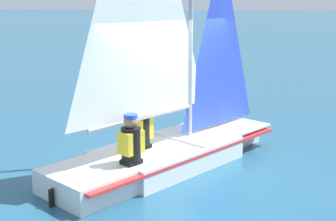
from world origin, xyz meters
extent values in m
plane|color=#235675|center=(0.00, 0.00, 0.00)|extent=(260.00, 260.00, 0.00)
cube|color=white|center=(0.00, 0.00, 0.19)|extent=(2.59, 2.88, 0.38)
cube|color=white|center=(1.01, 1.48, 0.19)|extent=(1.24, 1.31, 0.38)
cube|color=white|center=(-1.01, -1.48, 0.19)|extent=(1.59, 1.55, 0.38)
cube|color=red|center=(0.00, 0.00, 0.31)|extent=(3.71, 4.52, 0.05)
cube|color=silver|center=(0.71, 1.04, 0.40)|extent=(2.24, 2.44, 0.04)
cylinder|color=#B7B7BC|center=(-0.32, -0.47, 0.97)|extent=(1.34, 1.92, 0.07)
pyramid|color=blue|center=(0.81, 1.18, 2.15)|extent=(0.91, 1.31, 3.33)
cube|color=black|center=(-1.34, -1.96, 0.13)|extent=(0.07, 0.08, 0.27)
cube|color=black|center=(-0.41, -0.30, 0.23)|extent=(0.36, 0.37, 0.45)
cylinder|color=black|center=(-0.41, -0.30, 0.71)|extent=(0.42, 0.42, 0.50)
cube|color=yellow|center=(-0.41, -0.30, 0.73)|extent=(0.41, 0.43, 0.35)
sphere|color=brown|center=(-0.41, -0.30, 1.05)|extent=(0.22, 0.22, 0.22)
cube|color=black|center=(-0.39, -1.09, 0.23)|extent=(0.36, 0.37, 0.45)
cylinder|color=black|center=(-0.39, -1.09, 0.71)|extent=(0.42, 0.42, 0.50)
cube|color=yellow|center=(-0.39, -1.09, 0.73)|extent=(0.41, 0.43, 0.35)
sphere|color=#A87A56|center=(-0.39, -1.09, 1.05)|extent=(0.22, 0.22, 0.22)
cylinder|color=blue|center=(-0.39, -1.09, 1.14)|extent=(0.29, 0.29, 0.06)
camera|label=1|loc=(1.25, -7.70, 2.83)|focal=50.00mm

